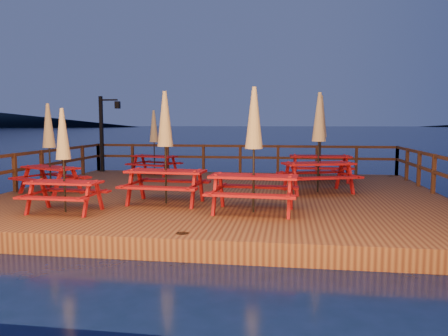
% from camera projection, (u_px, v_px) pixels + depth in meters
% --- Properties ---
extents(ground, '(500.00, 500.00, 0.00)m').
position_uv_depth(ground, '(221.00, 206.00, 12.35)').
color(ground, black).
rests_on(ground, ground).
extents(deck, '(12.00, 10.00, 0.40)m').
position_uv_depth(deck, '(221.00, 199.00, 12.33)').
color(deck, '#492517').
rests_on(deck, ground).
extents(deck_piles, '(11.44, 9.44, 1.40)m').
position_uv_depth(deck_piles, '(221.00, 217.00, 12.38)').
color(deck_piles, '#392112').
rests_on(deck_piles, ground).
extents(railing, '(11.80, 9.75, 1.10)m').
position_uv_depth(railing, '(230.00, 160.00, 13.97)').
color(railing, '#392112').
rests_on(railing, deck).
extents(lamp_post, '(0.85, 0.18, 3.00)m').
position_uv_depth(lamp_post, '(105.00, 127.00, 17.38)').
color(lamp_post, black).
rests_on(lamp_post, deck).
extents(picnic_table_0, '(2.07, 1.73, 2.86)m').
position_uv_depth(picnic_table_0, '(321.00, 137.00, 14.55)').
color(picnic_table_0, maroon).
rests_on(picnic_table_0, deck).
extents(picnic_table_1, '(1.98, 1.67, 2.71)m').
position_uv_depth(picnic_table_1, '(165.00, 146.00, 10.50)').
color(picnic_table_1, maroon).
rests_on(picnic_table_1, deck).
extents(picnic_table_2, '(2.17, 2.02, 2.48)m').
position_uv_depth(picnic_table_2, '(49.00, 147.00, 12.00)').
color(picnic_table_2, maroon).
rests_on(picnic_table_2, deck).
extents(picnic_table_3, '(2.04, 1.84, 2.41)m').
position_uv_depth(picnic_table_3, '(154.00, 142.00, 16.28)').
color(picnic_table_3, maroon).
rests_on(picnic_table_3, deck).
extents(picnic_table_4, '(1.64, 1.36, 2.28)m').
position_uv_depth(picnic_table_4, '(63.00, 159.00, 9.49)').
color(picnic_table_4, maroon).
rests_on(picnic_table_4, deck).
extents(picnic_table_5, '(2.38, 2.17, 2.80)m').
position_uv_depth(picnic_table_5, '(319.00, 141.00, 12.20)').
color(picnic_table_5, maroon).
rests_on(picnic_table_5, deck).
extents(picnic_table_6, '(2.00, 1.68, 2.73)m').
position_uv_depth(picnic_table_6, '(254.00, 148.00, 9.45)').
color(picnic_table_6, maroon).
rests_on(picnic_table_6, deck).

